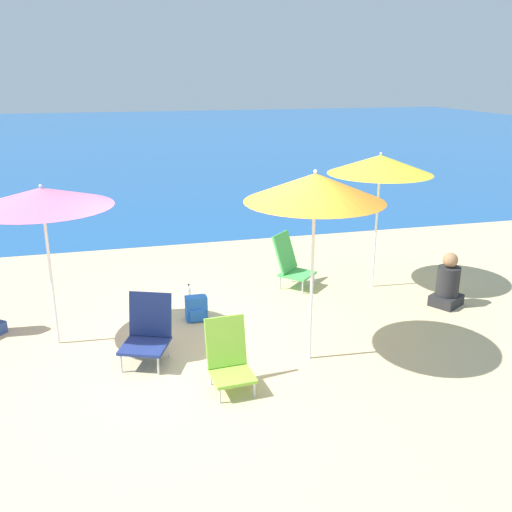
{
  "coord_description": "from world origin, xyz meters",
  "views": [
    {
      "loc": [
        -1.09,
        -6.12,
        3.33
      ],
      "look_at": [
        0.69,
        0.8,
        1.0
      ],
      "focal_mm": 40.0,
      "sensor_mm": 36.0,
      "label": 1
    }
  ],
  "objects_px": {
    "person_seated_far": "(448,284)",
    "beach_chair_green": "(290,262)",
    "beach_chair_lime": "(229,357)",
    "beach_umbrella_pink": "(42,197)",
    "water_bottle": "(189,293)",
    "backpack_blue": "(196,309)",
    "beach_umbrella_yellow": "(380,165)",
    "beach_umbrella_orange": "(315,188)",
    "beach_chair_navy": "(148,330)"
  },
  "relations": [
    {
      "from": "person_seated_far",
      "to": "backpack_blue",
      "type": "height_order",
      "value": "person_seated_far"
    },
    {
      "from": "beach_chair_green",
      "to": "beach_umbrella_pink",
      "type": "bearing_deg",
      "value": 154.77
    },
    {
      "from": "beach_umbrella_pink",
      "to": "beach_chair_navy",
      "type": "bearing_deg",
      "value": -33.48
    },
    {
      "from": "beach_chair_lime",
      "to": "person_seated_far",
      "type": "relative_size",
      "value": 0.94
    },
    {
      "from": "beach_chair_navy",
      "to": "water_bottle",
      "type": "relative_size",
      "value": 3.22
    },
    {
      "from": "beach_chair_green",
      "to": "backpack_blue",
      "type": "relative_size",
      "value": 2.44
    },
    {
      "from": "beach_chair_navy",
      "to": "water_bottle",
      "type": "distance_m",
      "value": 1.93
    },
    {
      "from": "beach_umbrella_yellow",
      "to": "backpack_blue",
      "type": "distance_m",
      "value": 3.51
    },
    {
      "from": "beach_umbrella_orange",
      "to": "person_seated_far",
      "type": "height_order",
      "value": "beach_umbrella_orange"
    },
    {
      "from": "person_seated_far",
      "to": "beach_umbrella_pink",
      "type": "bearing_deg",
      "value": -121.74
    },
    {
      "from": "beach_chair_lime",
      "to": "beach_umbrella_orange",
      "type": "bearing_deg",
      "value": 15.15
    },
    {
      "from": "beach_chair_green",
      "to": "person_seated_far",
      "type": "xyz_separation_m",
      "value": [
        2.01,
        -1.33,
        -0.08
      ]
    },
    {
      "from": "beach_umbrella_orange",
      "to": "backpack_blue",
      "type": "height_order",
      "value": "beach_umbrella_orange"
    },
    {
      "from": "beach_umbrella_orange",
      "to": "beach_umbrella_yellow",
      "type": "xyz_separation_m",
      "value": [
        1.8,
        2.04,
        -0.12
      ]
    },
    {
      "from": "beach_umbrella_pink",
      "to": "beach_umbrella_orange",
      "type": "xyz_separation_m",
      "value": [
        2.98,
        -1.18,
        0.2
      ]
    },
    {
      "from": "beach_umbrella_yellow",
      "to": "beach_chair_navy",
      "type": "height_order",
      "value": "beach_umbrella_yellow"
    },
    {
      "from": "beach_umbrella_pink",
      "to": "beach_chair_green",
      "type": "distance_m",
      "value": 3.98
    },
    {
      "from": "beach_chair_green",
      "to": "beach_chair_lime",
      "type": "bearing_deg",
      "value": -164.11
    },
    {
      "from": "beach_chair_lime",
      "to": "backpack_blue",
      "type": "bearing_deg",
      "value": 88.69
    },
    {
      "from": "backpack_blue",
      "to": "beach_umbrella_yellow",
      "type": "bearing_deg",
      "value": 11.38
    },
    {
      "from": "beach_chair_navy",
      "to": "person_seated_far",
      "type": "relative_size",
      "value": 0.98
    },
    {
      "from": "water_bottle",
      "to": "beach_umbrella_pink",
      "type": "bearing_deg",
      "value": -150.27
    },
    {
      "from": "beach_umbrella_orange",
      "to": "water_bottle",
      "type": "bearing_deg",
      "value": 117.38
    },
    {
      "from": "beach_umbrella_orange",
      "to": "beach_chair_lime",
      "type": "height_order",
      "value": "beach_umbrella_orange"
    },
    {
      "from": "beach_umbrella_yellow",
      "to": "beach_chair_navy",
      "type": "distance_m",
      "value": 4.31
    },
    {
      "from": "person_seated_far",
      "to": "water_bottle",
      "type": "distance_m",
      "value": 3.86
    },
    {
      "from": "beach_chair_navy",
      "to": "water_bottle",
      "type": "bearing_deg",
      "value": 89.44
    },
    {
      "from": "person_seated_far",
      "to": "beach_chair_green",
      "type": "bearing_deg",
      "value": -153.83
    },
    {
      "from": "beach_umbrella_pink",
      "to": "beach_chair_lime",
      "type": "distance_m",
      "value": 2.91
    },
    {
      "from": "beach_umbrella_pink",
      "to": "beach_chair_lime",
      "type": "xyz_separation_m",
      "value": [
        1.91,
        -1.55,
        -1.55
      ]
    },
    {
      "from": "water_bottle",
      "to": "beach_chair_lime",
      "type": "bearing_deg",
      "value": -88.25
    },
    {
      "from": "beach_chair_lime",
      "to": "beach_umbrella_pink",
      "type": "bearing_deg",
      "value": 136.84
    },
    {
      "from": "water_bottle",
      "to": "beach_umbrella_orange",
      "type": "bearing_deg",
      "value": -62.62
    },
    {
      "from": "beach_chair_lime",
      "to": "beach_chair_green",
      "type": "relative_size",
      "value": 0.89
    },
    {
      "from": "person_seated_far",
      "to": "beach_chair_lime",
      "type": "bearing_deg",
      "value": -98.77
    },
    {
      "from": "beach_chair_lime",
      "to": "beach_chair_green",
      "type": "distance_m",
      "value": 3.18
    },
    {
      "from": "beach_umbrella_orange",
      "to": "water_bottle",
      "type": "distance_m",
      "value": 3.21
    },
    {
      "from": "beach_umbrella_pink",
      "to": "beach_umbrella_orange",
      "type": "bearing_deg",
      "value": -21.66
    },
    {
      "from": "beach_umbrella_pink",
      "to": "beach_umbrella_yellow",
      "type": "height_order",
      "value": "beach_umbrella_yellow"
    },
    {
      "from": "beach_umbrella_orange",
      "to": "beach_umbrella_yellow",
      "type": "bearing_deg",
      "value": 48.56
    },
    {
      "from": "beach_chair_lime",
      "to": "beach_chair_green",
      "type": "bearing_deg",
      "value": 56.11
    },
    {
      "from": "beach_umbrella_orange",
      "to": "beach_chair_green",
      "type": "bearing_deg",
      "value": 77.86
    },
    {
      "from": "beach_umbrella_yellow",
      "to": "person_seated_far",
      "type": "xyz_separation_m",
      "value": [
        0.72,
        -0.98,
        -1.64
      ]
    },
    {
      "from": "beach_umbrella_pink",
      "to": "beach_umbrella_yellow",
      "type": "bearing_deg",
      "value": 10.13
    },
    {
      "from": "beach_chair_lime",
      "to": "backpack_blue",
      "type": "height_order",
      "value": "beach_chair_lime"
    },
    {
      "from": "beach_umbrella_orange",
      "to": "person_seated_far",
      "type": "bearing_deg",
      "value": 22.68
    },
    {
      "from": "beach_umbrella_pink",
      "to": "beach_umbrella_yellow",
      "type": "xyz_separation_m",
      "value": [
        4.78,
        0.85,
        0.07
      ]
    },
    {
      "from": "beach_chair_navy",
      "to": "beach_umbrella_orange",
      "type": "bearing_deg",
      "value": 8.27
    },
    {
      "from": "beach_chair_green",
      "to": "backpack_blue",
      "type": "xyz_separation_m",
      "value": [
        -1.67,
        -0.94,
        -0.24
      ]
    },
    {
      "from": "beach_umbrella_pink",
      "to": "water_bottle",
      "type": "bearing_deg",
      "value": 29.73
    }
  ]
}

